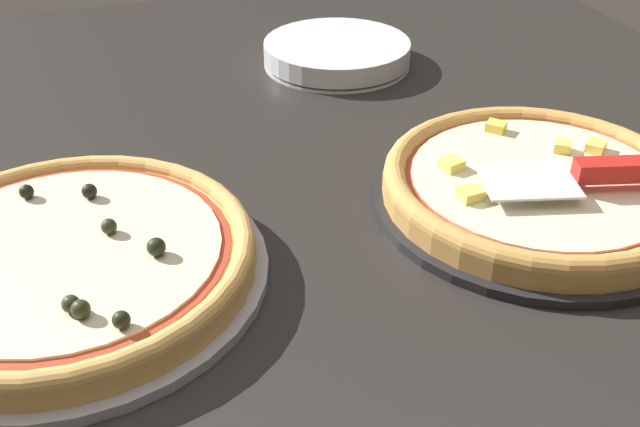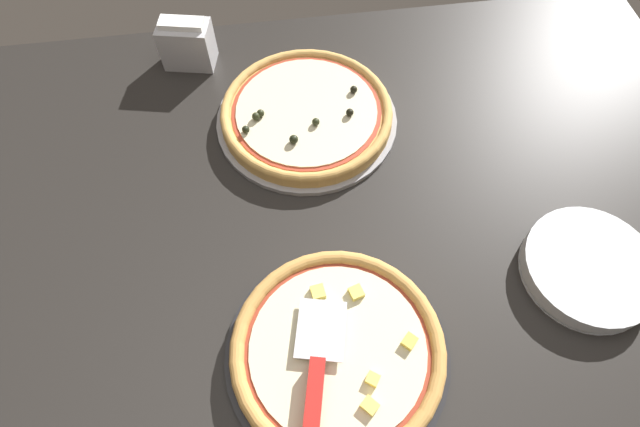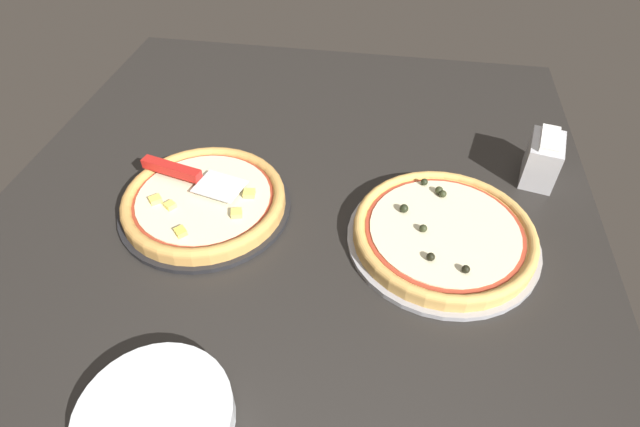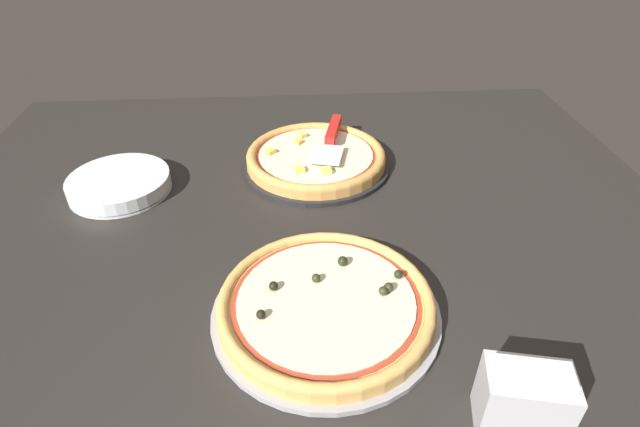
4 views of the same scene
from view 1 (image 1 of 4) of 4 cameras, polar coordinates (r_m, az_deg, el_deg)
The scene contains 7 objects.
ground_plane at distance 77.72cm, azimuth 3.75°, elevation -0.87°, with size 153.16×120.53×3.60cm, color black.
pizza_pan_front at distance 80.33cm, azimuth 16.11°, elevation 0.94°, with size 33.76×33.76×1.00cm, color black.
pizza_front at distance 79.28cm, azimuth 16.33°, elevation 2.23°, with size 31.74×31.74×3.48cm.
pizza_pan_back at distance 70.56cm, azimuth -18.46°, elevation -4.48°, with size 35.37×35.37×1.00cm, color #939399.
pizza_back at distance 69.37cm, azimuth -18.75°, elevation -3.12°, with size 33.25×33.25×4.08cm.
serving_spatula at distance 78.31cm, azimuth 21.71°, elevation 3.00°, with size 9.66×22.50×2.00cm.
plate_stack at distance 110.95cm, azimuth 1.30°, elevation 12.12°, with size 21.21×21.21×3.50cm.
Camera 1 is at (-59.84, 23.91, 41.65)cm, focal length 42.00 mm.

